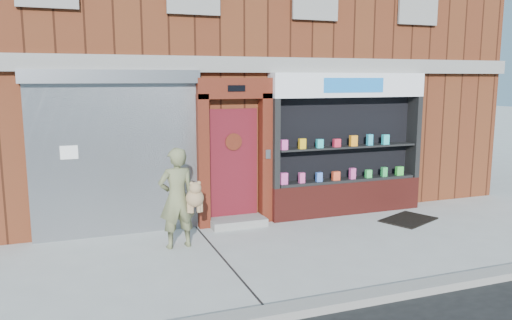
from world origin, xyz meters
TOP-DOWN VIEW (x-y plane):
  - ground at (0.00, 0.00)m, footprint 80.00×80.00m
  - curb at (0.00, -2.15)m, footprint 60.00×0.30m
  - building at (-0.00, 5.99)m, footprint 12.00×8.16m
  - shutter_bay at (-3.00, 1.93)m, footprint 3.10×0.30m
  - red_door_bay at (-0.75, 1.86)m, footprint 1.52×0.58m
  - pharmacy_bay at (1.75, 1.81)m, footprint 3.50×0.41m
  - woman at (-2.09, 0.83)m, footprint 0.77×0.55m
  - doormat at (2.67, 0.84)m, footprint 1.31×1.14m

SIDE VIEW (x-z plane):
  - ground at x=0.00m, z-range 0.00..0.00m
  - doormat at x=2.67m, z-range 0.00..0.03m
  - curb at x=0.00m, z-range 0.00..0.12m
  - woman at x=-2.09m, z-range 0.00..1.74m
  - pharmacy_bay at x=1.75m, z-range -0.13..2.87m
  - red_door_bay at x=-0.75m, z-range 0.01..2.91m
  - shutter_bay at x=-3.00m, z-range 0.20..3.24m
  - building at x=0.00m, z-range 0.00..8.00m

